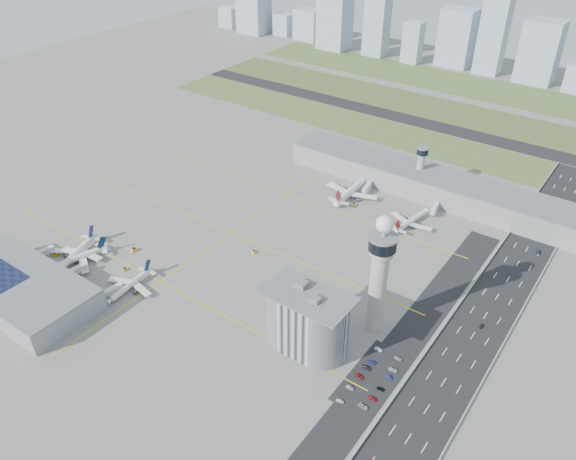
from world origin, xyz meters
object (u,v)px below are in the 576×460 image
Objects in this scene: car_lot_10 at (393,370)px; admin_building at (307,320)px; car_lot_1 at (350,388)px; car_lot_11 at (398,359)px; airplane_near_a at (75,250)px; tug_2 at (134,249)px; car_lot_5 at (378,349)px; control_tower at (380,270)px; car_lot_8 at (381,389)px; car_lot_2 at (359,376)px; car_lot_9 at (389,377)px; tug_4 at (354,204)px; car_lot_6 at (363,406)px; airplane_far_a at (352,186)px; jet_bridge_far_1 at (437,205)px; car_lot_4 at (372,362)px; airplane_near_b at (75,256)px; airplane_far_b at (412,218)px; jet_bridge_near_1 at (63,278)px; airplane_near_c at (128,283)px; secondary_tower at (421,165)px; tug_0 at (55,254)px; tug_5 at (390,222)px; jet_bridge_near_0 at (31,259)px; tug_3 at (254,252)px; car_lot_0 at (340,401)px; car_hw_1 at (481,326)px; jet_bridge_near_2 at (99,299)px; car_hw_2 at (539,252)px; jet_bridge_far_0 at (370,184)px; car_lot_7 at (373,399)px.

admin_building is at bearing 96.06° from car_lot_10.
car_lot_1 reaches higher than car_lot_11.
airplane_near_a is 33.03m from tug_2.
control_tower is at bearing 32.69° from car_lot_5.
car_lot_8 is at bearing -153.46° from car_lot_5.
car_lot_2 is 1.23× the size of car_lot_9.
tug_4 is at bearing 66.33° from tug_2.
airplane_far_a is at bearing 37.89° from car_lot_6.
airplane_near_a reaches higher than jet_bridge_far_1.
car_lot_4 is (31.43, 7.53, -14.67)m from admin_building.
airplane_near_b reaches higher than airplane_far_b.
car_lot_6 is (20.59, -46.96, -34.41)m from control_tower.
jet_bridge_near_1 is at bearing 16.01° from airplane_near_a.
airplane_near_b reaches higher than car_lot_8.
car_lot_11 is (140.93, 38.77, -4.28)m from airplane_near_c.
secondary_tower reaches higher than airplane_near_c.
tug_0 is 1.00× the size of tug_5.
tug_3 is (97.67, 82.93, -2.04)m from jet_bridge_near_0.
car_lot_11 is (8.85, 9.05, -0.05)m from car_lot_4.
airplane_far_a reaches higher than airplane_near_b.
tug_3 reaches higher than car_lot_5.
jet_bridge_far_1 reaches higher than car_lot_6.
car_lot_1 is at bearing -121.05° from tug_5.
tug_2 reaches higher than car_lot_4.
car_lot_2 is at bearing 92.33° from airplane_near_c.
car_lot_0 reaches higher than car_hw_1.
car_hw_2 is (174.50, 181.29, -2.26)m from jet_bridge_near_2.
jet_bridge_near_2 is 181.57m from tug_5.
airplane_near_a is 200.53m from jet_bridge_far_0.
car_lot_1 is 18.95m from car_lot_4.
admin_building reaches higher than tug_3.
jet_bridge_near_1 is (13.15, -18.16, -2.71)m from airplane_near_a.
car_lot_4 is 21.20m from car_lot_7.
airplane_far_a is 183.44m from jet_bridge_near_2.
tug_0 is at bearing 98.78° from car_lot_5.
tug_0 is 1.07× the size of car_lot_9.
car_lot_1 is 0.87× the size of car_lot_10.
airplane_near_b reaches higher than tug_0.
tug_3 reaches higher than car_lot_9.
car_hw_2 is at bearing 32.65° from tug_3.
jet_bridge_near_0 is 3.95× the size of car_lot_0.
car_lot_6 is (95.94, -154.51, -5.77)m from airplane_far_a.
car_lot_5 is 35.06m from car_lot_6.
car_lot_1 is at bearing -108.91° from car_hw_2.
car_lot_5 is (10.05, -13.52, -34.41)m from control_tower.
tug_3 is 84.16m from tug_4.
tug_3 is 132.45m from car_hw_1.
car_lot_4 is 0.92× the size of car_lot_7.
control_tower is at bearing -56.00° from jet_bridge_near_1.
airplane_near_c is 131.84m from car_lot_0.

